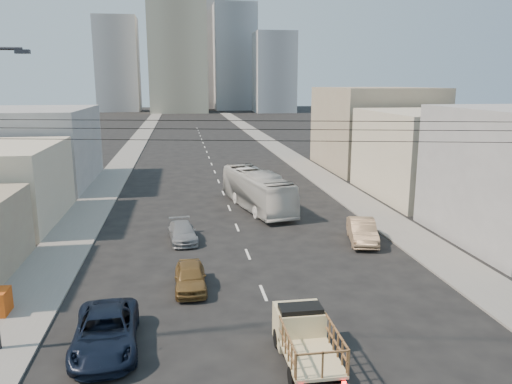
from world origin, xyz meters
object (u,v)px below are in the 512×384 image
object	(u,v)px
flatbed_pickup	(305,335)
sedan_grey	(183,232)
sedan_brown	(190,277)
sedan_tan	(362,231)
navy_pickup	(106,332)
city_bus	(257,190)

from	to	relation	value
flatbed_pickup	sedan_grey	distance (m)	16.60
sedan_brown	sedan_tan	distance (m)	13.22
flatbed_pickup	navy_pickup	xyz separation A→B (m)	(-7.77, 2.07, -0.33)
flatbed_pickup	navy_pickup	world-z (taller)	flatbed_pickup
sedan_brown	sedan_grey	world-z (taller)	sedan_brown
sedan_tan	sedan_grey	size ratio (longest dim) A/B	1.12
flatbed_pickup	city_bus	bearing A→B (deg)	85.66
sedan_tan	city_bus	bearing A→B (deg)	131.27
sedan_tan	navy_pickup	bearing A→B (deg)	-129.66
navy_pickup	sedan_grey	distance (m)	14.23
flatbed_pickup	sedan_tan	bearing A→B (deg)	61.70
flatbed_pickup	city_bus	world-z (taller)	city_bus
sedan_grey	flatbed_pickup	bearing A→B (deg)	-79.83
sedan_grey	navy_pickup	bearing A→B (deg)	-108.79
flatbed_pickup	sedan_grey	bearing A→B (deg)	106.07
sedan_grey	sedan_brown	bearing A→B (deg)	-93.54
navy_pickup	sedan_tan	size ratio (longest dim) A/B	1.15
flatbed_pickup	sedan_tan	distance (m)	15.70
navy_pickup	sedan_tan	distance (m)	19.22
city_bus	sedan_grey	distance (m)	10.43
navy_pickup	sedan_brown	size ratio (longest dim) A/B	1.36
sedan_brown	sedan_tan	bearing A→B (deg)	27.51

